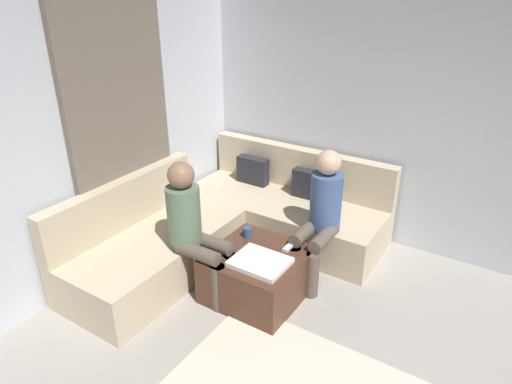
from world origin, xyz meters
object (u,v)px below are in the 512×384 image
at_px(coffee_mug, 247,232).
at_px(person_on_couch_back, 321,212).
at_px(sectional_couch, 231,224).
at_px(person_on_couch_side, 194,226).
at_px(ottoman, 257,274).
at_px(game_remote, 289,247).

relative_size(coffee_mug, person_on_couch_back, 0.08).
bearing_deg(sectional_couch, coffee_mug, -37.83).
xyz_separation_m(coffee_mug, person_on_couch_back, (0.53, 0.37, 0.19)).
xyz_separation_m(sectional_couch, person_on_couch_side, (0.15, -0.73, 0.38)).
distance_m(person_on_couch_back, person_on_couch_side, 1.11).
height_order(sectional_couch, ottoman, sectional_couch).
distance_m(coffee_mug, person_on_couch_back, 0.67).
distance_m(game_remote, person_on_couch_side, 0.83).
bearing_deg(coffee_mug, person_on_couch_side, -121.21).
bearing_deg(person_on_couch_side, coffee_mug, 148.79).
bearing_deg(sectional_couch, ottoman, -38.36).
height_order(ottoman, person_on_couch_side, person_on_couch_side).
height_order(person_on_couch_back, person_on_couch_side, same).
relative_size(ottoman, coffee_mug, 8.00).
relative_size(sectional_couch, game_remote, 17.00).
relative_size(game_remote, person_on_couch_side, 0.12).
relative_size(ottoman, person_on_couch_side, 0.63).
distance_m(ottoman, coffee_mug, 0.38).
bearing_deg(game_remote, sectional_couch, 161.27).
bearing_deg(ottoman, coffee_mug, 140.71).
bearing_deg(coffee_mug, game_remote, 5.71).
bearing_deg(person_on_couch_side, game_remote, 125.07).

